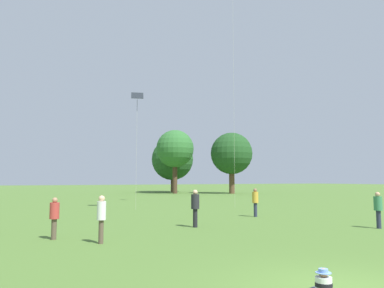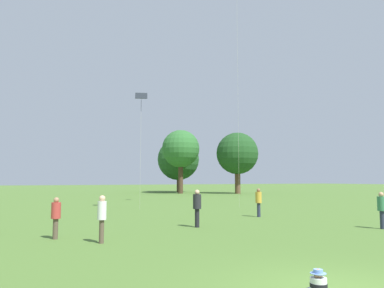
# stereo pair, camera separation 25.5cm
# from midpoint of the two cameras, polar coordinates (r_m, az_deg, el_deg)

# --- Properties ---
(seated_toddler) EXTENTS (0.49, 0.56, 0.53)m
(seated_toddler) POSITION_cam_midpoint_polar(r_m,az_deg,el_deg) (7.87, 19.50, -19.75)
(seated_toddler) COLOR #282D47
(seated_toddler) RESTS_ON ground
(person_standing_2) EXTENTS (0.36, 0.36, 1.54)m
(person_standing_2) POSITION_cam_midpoint_polar(r_m,az_deg,el_deg) (14.98, -19.56, -10.06)
(person_standing_2) COLOR brown
(person_standing_2) RESTS_ON ground
(person_standing_3) EXTENTS (0.50, 0.50, 1.64)m
(person_standing_3) POSITION_cam_midpoint_polar(r_m,az_deg,el_deg) (19.06, 27.28, -8.53)
(person_standing_3) COLOR #282D42
(person_standing_3) RESTS_ON ground
(person_standing_5) EXTENTS (0.41, 0.41, 1.65)m
(person_standing_5) POSITION_cam_midpoint_polar(r_m,az_deg,el_deg) (13.57, -13.04, -10.39)
(person_standing_5) COLOR brown
(person_standing_5) RESTS_ON ground
(person_standing_6) EXTENTS (0.43, 0.43, 1.72)m
(person_standing_6) POSITION_cam_midpoint_polar(r_m,az_deg,el_deg) (17.56, 1.20, -9.27)
(person_standing_6) COLOR black
(person_standing_6) RESTS_ON ground
(person_standing_7) EXTENTS (0.52, 0.52, 1.67)m
(person_standing_7) POSITION_cam_midpoint_polar(r_m,az_deg,el_deg) (22.74, 10.43, -8.39)
(person_standing_7) COLOR #282D42
(person_standing_7) RESTS_ON ground
(kite_0) EXTENTS (1.09, 0.96, 8.84)m
(kite_0) POSITION_cam_midpoint_polar(r_m,az_deg,el_deg) (28.78, -7.49, 6.81)
(kite_0) COLOR #1E2328
(kite_0) RESTS_ON ground
(distant_tree_0) EXTENTS (6.57, 6.57, 9.58)m
(distant_tree_0) POSITION_cam_midpoint_polar(r_m,az_deg,el_deg) (59.27, 7.04, -1.46)
(distant_tree_0) COLOR brown
(distant_tree_0) RESTS_ON ground
(distant_tree_1) EXTENTS (7.31, 7.31, 9.40)m
(distant_tree_1) POSITION_cam_midpoint_polar(r_m,az_deg,el_deg) (66.01, -1.99, -2.36)
(distant_tree_1) COLOR #473323
(distant_tree_1) RESTS_ON ground
(distant_tree_3) EXTENTS (5.96, 5.96, 10.06)m
(distant_tree_3) POSITION_cam_midpoint_polar(r_m,az_deg,el_deg) (59.46, -1.61, -0.78)
(distant_tree_3) COLOR #473323
(distant_tree_3) RESTS_ON ground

